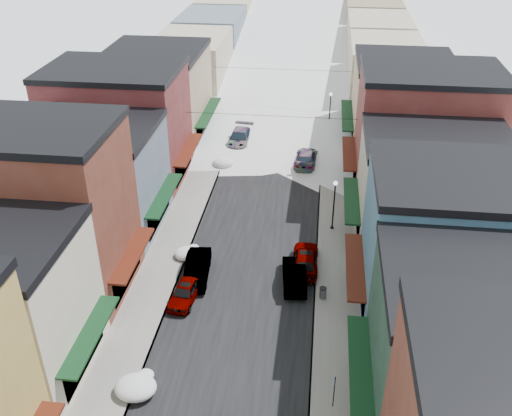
% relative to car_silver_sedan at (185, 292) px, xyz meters
% --- Properties ---
extents(road, '(10.00, 160.00, 0.01)m').
position_rel_car_silver_sedan_xyz_m(road, '(3.95, 40.01, -0.68)').
color(road, black).
rests_on(road, ground).
extents(sidewalk_left, '(3.20, 160.00, 0.15)m').
position_rel_car_silver_sedan_xyz_m(sidewalk_left, '(-2.65, 40.01, -0.61)').
color(sidewalk_left, gray).
rests_on(sidewalk_left, ground).
extents(sidewalk_right, '(3.20, 160.00, 0.15)m').
position_rel_car_silver_sedan_xyz_m(sidewalk_right, '(10.55, 40.01, -0.61)').
color(sidewalk_right, gray).
rests_on(sidewalk_right, ground).
extents(curb_left, '(0.10, 160.00, 0.15)m').
position_rel_car_silver_sedan_xyz_m(curb_left, '(-1.10, 40.01, -0.61)').
color(curb_left, slate).
rests_on(curb_left, ground).
extents(curb_right, '(0.10, 160.00, 0.15)m').
position_rel_car_silver_sedan_xyz_m(curb_right, '(9.00, 40.01, -0.61)').
color(curb_right, slate).
rests_on(curb_right, ground).
extents(bldg_l_brick_near, '(12.30, 8.20, 12.50)m').
position_rel_car_silver_sedan_xyz_m(bldg_l_brick_near, '(-9.74, 0.51, 5.57)').
color(bldg_l_brick_near, maroon).
rests_on(bldg_l_brick_near, ground).
extents(bldg_l_grayblue, '(11.30, 9.20, 9.00)m').
position_rel_car_silver_sedan_xyz_m(bldg_l_grayblue, '(-9.24, 9.01, 3.82)').
color(bldg_l_grayblue, slate).
rests_on(bldg_l_grayblue, ground).
extents(bldg_l_brick_far, '(13.30, 9.20, 11.00)m').
position_rel_car_silver_sedan_xyz_m(bldg_l_brick_far, '(-10.24, 18.01, 4.82)').
color(bldg_l_brick_far, maroon).
rests_on(bldg_l_brick_far, ground).
extents(bldg_l_tan, '(11.30, 11.20, 10.00)m').
position_rel_car_silver_sedan_xyz_m(bldg_l_tan, '(-9.24, 28.01, 4.32)').
color(bldg_l_tan, tan).
rests_on(bldg_l_tan, ground).
extents(bldg_r_green, '(11.30, 9.20, 9.50)m').
position_rel_car_silver_sedan_xyz_m(bldg_r_green, '(17.14, -7.99, 4.07)').
color(bldg_r_green, '#1D3D2E').
rests_on(bldg_r_green, ground).
extents(bldg_r_blue, '(11.30, 9.20, 10.50)m').
position_rel_car_silver_sedan_xyz_m(bldg_r_blue, '(17.14, 1.01, 4.57)').
color(bldg_r_blue, '#3A6985').
rests_on(bldg_r_blue, ground).
extents(bldg_r_cream, '(12.30, 9.20, 9.00)m').
position_rel_car_silver_sedan_xyz_m(bldg_r_cream, '(17.64, 10.01, 3.82)').
color(bldg_r_cream, '#BBB396').
rests_on(bldg_r_cream, ground).
extents(bldg_r_brick_far, '(13.30, 9.20, 11.50)m').
position_rel_car_silver_sedan_xyz_m(bldg_r_brick_far, '(18.14, 19.01, 5.07)').
color(bldg_r_brick_far, maroon).
rests_on(bldg_r_brick_far, ground).
extents(bldg_r_tan, '(11.30, 11.20, 9.50)m').
position_rel_car_silver_sedan_xyz_m(bldg_r_tan, '(17.14, 29.01, 4.07)').
color(bldg_r_tan, tan).
rests_on(bldg_r_tan, ground).
extents(distant_blocks, '(34.00, 55.00, 8.00)m').
position_rel_car_silver_sedan_xyz_m(distant_blocks, '(3.95, 63.01, 3.31)').
color(distant_blocks, gray).
rests_on(distant_blocks, ground).
extents(overhead_cables, '(16.40, 15.04, 0.04)m').
position_rel_car_silver_sedan_xyz_m(overhead_cables, '(3.95, 27.51, 5.51)').
color(overhead_cables, black).
rests_on(overhead_cables, ground).
extents(car_silver_sedan, '(2.10, 4.20, 1.37)m').
position_rel_car_silver_sedan_xyz_m(car_silver_sedan, '(0.00, 0.00, 0.00)').
color(car_silver_sedan, '#9A9DA1').
rests_on(car_silver_sedan, ground).
extents(car_dark_hatch, '(2.08, 4.90, 1.57)m').
position_rel_car_silver_sedan_xyz_m(car_dark_hatch, '(0.29, 2.66, 0.10)').
color(car_dark_hatch, black).
rests_on(car_dark_hatch, ground).
extents(car_silver_wagon, '(2.70, 6.01, 1.71)m').
position_rel_car_silver_sedan_xyz_m(car_silver_wagon, '(-0.01, 26.76, 0.17)').
color(car_silver_wagon, gray).
rests_on(car_silver_wagon, ground).
extents(car_green_sedan, '(2.11, 4.80, 1.54)m').
position_rel_car_silver_sedan_xyz_m(car_green_sedan, '(7.45, 2.76, 0.08)').
color(car_green_sedan, black).
rests_on(car_green_sedan, ground).
extents(car_gray_suv, '(2.00, 4.81, 1.63)m').
position_rel_car_silver_sedan_xyz_m(car_gray_suv, '(8.17, 4.77, 0.13)').
color(car_gray_suv, gray).
rests_on(car_gray_suv, ground).
extents(car_black_sedan, '(2.48, 5.42, 1.54)m').
position_rel_car_silver_sedan_xyz_m(car_black_sedan, '(7.45, 22.74, 0.08)').
color(car_black_sedan, black).
rests_on(car_black_sedan, ground).
extents(car_lane_silver, '(2.49, 4.96, 1.62)m').
position_rel_car_silver_sedan_xyz_m(car_lane_silver, '(3.35, 38.52, 0.12)').
color(car_lane_silver, gray).
rests_on(car_lane_silver, ground).
extents(car_lane_white, '(2.81, 5.67, 1.55)m').
position_rel_car_silver_sedan_xyz_m(car_lane_white, '(4.82, 54.66, 0.09)').
color(car_lane_white, white).
rests_on(car_lane_white, ground).
extents(parking_sign, '(0.06, 0.31, 2.27)m').
position_rel_car_silver_sedan_xyz_m(parking_sign, '(10.29, -8.28, 0.79)').
color(parking_sign, black).
rests_on(parking_sign, sidewalk_right).
extents(trash_can, '(0.51, 0.51, 0.87)m').
position_rel_car_silver_sedan_xyz_m(trash_can, '(9.55, 1.15, -0.10)').
color(trash_can, '#525557').
rests_on(trash_can, sidewalk_right).
extents(streetlamp_near, '(0.37, 0.37, 4.45)m').
position_rel_car_silver_sedan_xyz_m(streetlamp_near, '(10.18, 10.45, 2.27)').
color(streetlamp_near, black).
rests_on(streetlamp_near, sidewalk_right).
extents(streetlamp_far, '(0.38, 0.38, 4.62)m').
position_rel_car_silver_sedan_xyz_m(streetlamp_far, '(9.68, 31.64, 2.38)').
color(streetlamp_far, black).
rests_on(streetlamp_far, sidewalk_right).
extents(snow_pile_near, '(2.45, 2.71, 1.04)m').
position_rel_car_silver_sedan_xyz_m(snow_pile_near, '(-0.91, -8.50, -0.19)').
color(snow_pile_near, white).
rests_on(snow_pile_near, ground).
extents(snow_pile_mid, '(2.07, 2.47, 0.88)m').
position_rel_car_silver_sedan_xyz_m(snow_pile_mid, '(-0.93, 5.02, -0.27)').
color(snow_pile_mid, white).
rests_on(snow_pile_mid, ground).
extents(snow_pile_far, '(2.15, 2.52, 0.91)m').
position_rel_car_silver_sedan_xyz_m(snow_pile_far, '(-0.93, 21.30, -0.25)').
color(snow_pile_far, white).
rests_on(snow_pile_far, ground).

